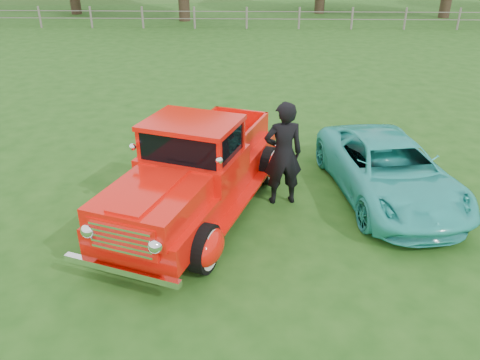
{
  "coord_description": "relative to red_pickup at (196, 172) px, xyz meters",
  "views": [
    {
      "loc": [
        0.52,
        -6.04,
        4.39
      ],
      "look_at": [
        0.29,
        1.2,
        0.72
      ],
      "focal_mm": 35.0,
      "sensor_mm": 36.0,
      "label": 1
    }
  ],
  "objects": [
    {
      "name": "ground",
      "position": [
        0.5,
        -1.33,
        -0.8
      ],
      "size": [
        140.0,
        140.0,
        0.0
      ],
      "primitive_type": "plane",
      "color": "#1D4A13",
      "rests_on": "ground"
    },
    {
      "name": "distant_hills",
      "position": [
        -3.59,
        58.14,
        -5.34
      ],
      "size": [
        116.0,
        60.0,
        18.0
      ],
      "color": "#2D5D22",
      "rests_on": "ground"
    },
    {
      "name": "fence_line",
      "position": [
        0.5,
        20.67,
        -0.19
      ],
      "size": [
        48.0,
        0.12,
        1.2
      ],
      "color": "slate",
      "rests_on": "ground"
    },
    {
      "name": "red_pickup",
      "position": [
        0.0,
        0.0,
        0.0
      ],
      "size": [
        3.32,
        5.28,
        1.78
      ],
      "rotation": [
        0.0,
        0.0,
        -0.32
      ],
      "color": "black",
      "rests_on": "ground"
    },
    {
      "name": "teal_sedan",
      "position": [
        3.58,
        0.7,
        -0.23
      ],
      "size": [
        2.47,
        4.29,
        1.13
      ],
      "primitive_type": "imported",
      "rotation": [
        0.0,
        0.0,
        0.15
      ],
      "color": "#2FBFB6",
      "rests_on": "ground"
    },
    {
      "name": "man",
      "position": [
        1.55,
        0.43,
        0.19
      ],
      "size": [
        0.79,
        0.6,
        1.97
      ],
      "primitive_type": "imported",
      "rotation": [
        0.0,
        0.0,
        3.33
      ],
      "color": "black",
      "rests_on": "ground"
    }
  ]
}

